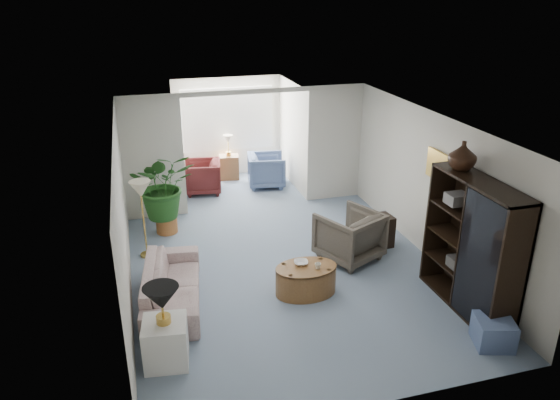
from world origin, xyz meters
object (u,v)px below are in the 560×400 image
object	(u,v)px
floor_lamp	(140,189)
sunroom_table	(229,167)
coffee_cup	(318,266)
sunroom_chair_maroon	(202,177)
end_table	(166,342)
wingback_chair	(349,236)
coffee_table	(306,280)
sofa	(172,285)
ottoman	(494,332)
framed_picture	(438,166)
table_lamp	(161,298)
plant_pot	(167,224)
entertainment_cabinet	(472,246)
sunroom_chair_blue	(267,170)
cabinet_urn	(463,156)
side_table_dark	(378,231)
coffee_bowl	(301,263)

from	to	relation	value
floor_lamp	sunroom_table	bearing A→B (deg)	58.82
coffee_cup	sunroom_chair_maroon	distance (m)	4.90
end_table	floor_lamp	xyz separation A→B (m)	(-0.10, 2.95, 0.96)
wingback_chair	coffee_table	bearing A→B (deg)	13.76
sofa	end_table	distance (m)	1.36
wingback_chair	sunroom_chair_maroon	xyz separation A→B (m)	(-1.96, 3.83, -0.06)
coffee_cup	ottoman	size ratio (longest dim) A/B	0.20
framed_picture	table_lamp	xyz separation A→B (m)	(-4.57, -1.51, -0.76)
plant_pot	floor_lamp	bearing A→B (deg)	-115.66
entertainment_cabinet	sunroom_table	distance (m)	6.83
sunroom_chair_blue	sunroom_table	world-z (taller)	sunroom_chair_blue
wingback_chair	entertainment_cabinet	world-z (taller)	entertainment_cabinet
sofa	sunroom_table	distance (m)	5.46
entertainment_cabinet	cabinet_urn	world-z (taller)	cabinet_urn
plant_pot	ottoman	bearing A→B (deg)	-50.45
sofa	table_lamp	bearing A→B (deg)	179.00
table_lamp	cabinet_urn	bearing A→B (deg)	7.81
side_table_dark	sunroom_chair_blue	size ratio (longest dim) A/B	0.68
sunroom_chair_blue	sunroom_chair_maroon	xyz separation A→B (m)	(-1.50, 0.00, -0.01)
table_lamp	cabinet_urn	xyz separation A→B (m)	(4.34, 0.59, 1.23)
coffee_table	cabinet_urn	xyz separation A→B (m)	(2.15, -0.46, 1.94)
end_table	entertainment_cabinet	xyz separation A→B (m)	(4.34, 0.09, 0.69)
coffee_table	plant_pot	bearing A→B (deg)	123.99
coffee_cup	cabinet_urn	size ratio (longest dim) A/B	0.23
framed_picture	sunroom_chair_blue	world-z (taller)	framed_picture
end_table	plant_pot	xyz separation A→B (m)	(0.32, 3.83, -0.13)
table_lamp	entertainment_cabinet	size ratio (longest dim) A/B	0.22
sofa	side_table_dark	world-z (taller)	sofa
sunroom_table	floor_lamp	bearing A→B (deg)	-121.18
framed_picture	coffee_cup	xyz separation A→B (m)	(-2.23, -0.55, -1.21)
sunroom_chair_blue	sunroom_table	size ratio (longest dim) A/B	1.46
coffee_cup	sunroom_table	xyz separation A→B (m)	(-0.30, 5.53, -0.21)
ottoman	sunroom_chair_maroon	bearing A→B (deg)	113.61
floor_lamp	wingback_chair	bearing A→B (deg)	-17.39
side_table_dark	plant_pot	distance (m)	3.98
end_table	ottoman	xyz separation A→B (m)	(4.16, -0.82, -0.11)
sunroom_chair_blue	sunroom_table	bearing A→B (deg)	54.26
entertainment_cabinet	cabinet_urn	xyz separation A→B (m)	(0.00, 0.50, 1.19)
wingback_chair	plant_pot	distance (m)	3.51
side_table_dark	entertainment_cabinet	world-z (taller)	entertainment_cabinet
sofa	framed_picture	bearing A→B (deg)	-80.51
sunroom_chair_maroon	framed_picture	bearing A→B (deg)	47.02
sunroom_chair_maroon	table_lamp	bearing A→B (deg)	-3.40
coffee_bowl	wingback_chair	size ratio (longest dim) A/B	0.22
coffee_cup	ottoman	bearing A→B (deg)	-44.31
ottoman	framed_picture	bearing A→B (deg)	79.99
end_table	sunroom_chair_blue	bearing A→B (deg)	64.07
table_lamp	ottoman	world-z (taller)	table_lamp
coffee_table	sunroom_chair_blue	world-z (taller)	sunroom_chair_blue
wingback_chair	table_lamp	bearing A→B (deg)	5.48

